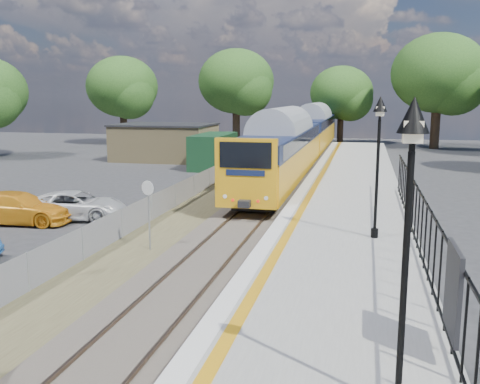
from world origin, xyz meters
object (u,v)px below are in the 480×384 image
(victorian_lamp_north, at_px, (379,134))
(speed_sign, at_px, (148,204))
(victorian_lamp_south, at_px, (410,184))
(car_yellow, at_px, (18,208))
(train, at_px, (302,136))
(car_white, at_px, (75,205))

(victorian_lamp_north, distance_m, speed_sign, 8.22)
(victorian_lamp_north, relative_size, speed_sign, 1.79)
(victorian_lamp_north, height_order, speed_sign, victorian_lamp_north)
(victorian_lamp_south, height_order, victorian_lamp_north, same)
(victorian_lamp_south, relative_size, car_yellow, 0.97)
(train, xyz_separation_m, speed_sign, (-2.50, -25.04, -0.62))
(car_yellow, bearing_deg, speed_sign, -117.56)
(train, relative_size, speed_sign, 15.89)
(train, distance_m, car_yellow, 24.45)
(train, bearing_deg, speed_sign, -95.70)
(speed_sign, relative_size, car_white, 0.57)
(speed_sign, height_order, car_white, speed_sign)
(victorian_lamp_north, height_order, train, victorian_lamp_north)
(train, relative_size, car_yellow, 8.60)
(victorian_lamp_south, bearing_deg, victorian_lamp_north, 91.15)
(car_yellow, bearing_deg, car_white, -63.32)
(speed_sign, xyz_separation_m, car_white, (-5.24, 4.01, -1.09))
(speed_sign, xyz_separation_m, car_yellow, (-7.23, 2.67, -1.03))
(victorian_lamp_south, xyz_separation_m, car_yellow, (-15.23, 12.33, -3.61))
(victorian_lamp_south, distance_m, victorian_lamp_north, 10.00)
(victorian_lamp_north, bearing_deg, car_yellow, 171.17)
(victorian_lamp_south, xyz_separation_m, victorian_lamp_north, (-0.20, 10.00, 0.00))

